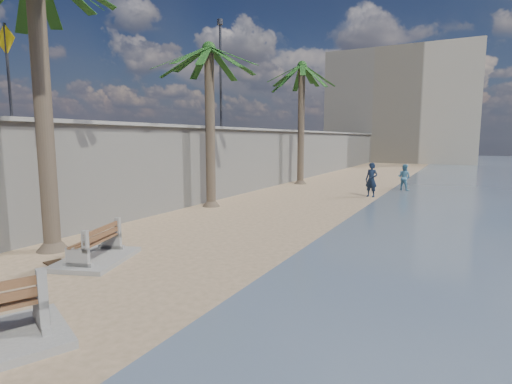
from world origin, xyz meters
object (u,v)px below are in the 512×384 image
(palm_back, at_px, (302,68))
(person_b, at_px, (404,176))
(person_a, at_px, (372,177))
(palm_mid, at_px, (209,51))
(bench_far, at_px, (96,246))

(palm_back, height_order, person_b, palm_back)
(person_a, bearing_deg, palm_mid, -115.24)
(person_a, bearing_deg, person_b, 89.35)
(palm_mid, distance_m, person_a, 10.28)
(person_a, bearing_deg, palm_back, 161.55)
(bench_far, distance_m, palm_back, 19.74)
(palm_back, bearing_deg, person_a, -35.41)
(palm_mid, relative_size, person_b, 4.54)
(bench_far, xyz_separation_m, palm_mid, (-2.04, 8.08, 6.37))
(palm_mid, bearing_deg, palm_back, 88.56)
(bench_far, height_order, palm_mid, palm_mid)
(bench_far, bearing_deg, palm_mid, 104.18)
(palm_mid, distance_m, person_b, 13.43)
(bench_far, relative_size, palm_mid, 0.31)
(palm_back, relative_size, person_b, 5.04)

